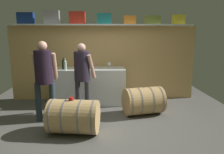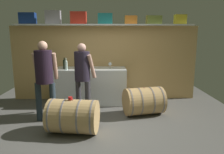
% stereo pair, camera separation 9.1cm
% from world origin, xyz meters
% --- Properties ---
extents(ground_plane, '(6.14, 7.31, 0.02)m').
position_xyz_m(ground_plane, '(0.00, 0.51, -0.01)').
color(ground_plane, '#53524E').
extents(back_wall_panel, '(4.94, 0.10, 1.98)m').
position_xyz_m(back_wall_panel, '(0.00, 2.05, 0.99)').
color(back_wall_panel, tan).
rests_on(back_wall_panel, ground).
extents(high_shelf_board, '(4.54, 0.40, 0.03)m').
position_xyz_m(high_shelf_board, '(0.00, 1.90, 2.00)').
color(high_shelf_board, silver).
rests_on(high_shelf_board, back_wall_panel).
extents(toolcase_navy, '(0.40, 0.20, 0.28)m').
position_xyz_m(toolcase_navy, '(-1.94, 1.90, 2.16)').
color(toolcase_navy, navy).
rests_on(toolcase_navy, high_shelf_board).
extents(toolcase_grey, '(0.39, 0.20, 0.34)m').
position_xyz_m(toolcase_grey, '(-1.29, 1.90, 2.18)').
color(toolcase_grey, '#959098').
rests_on(toolcase_grey, high_shelf_board).
extents(toolcase_red, '(0.40, 0.21, 0.31)m').
position_xyz_m(toolcase_red, '(-0.65, 1.90, 2.17)').
color(toolcase_red, red).
rests_on(toolcase_red, high_shelf_board).
extents(toolcase_teal, '(0.37, 0.25, 0.27)m').
position_xyz_m(toolcase_teal, '(0.02, 1.90, 2.15)').
color(toolcase_teal, '#1A7879').
rests_on(toolcase_teal, high_shelf_board).
extents(toolcase_orange, '(0.31, 0.21, 0.21)m').
position_xyz_m(toolcase_orange, '(0.68, 1.90, 2.12)').
color(toolcase_orange, orange).
rests_on(toolcase_orange, high_shelf_board).
extents(toolcase_olive, '(0.39, 0.21, 0.22)m').
position_xyz_m(toolcase_olive, '(1.27, 1.90, 2.12)').
color(toolcase_olive, olive).
rests_on(toolcase_olive, high_shelf_board).
extents(toolcase_yellow, '(0.29, 0.20, 0.24)m').
position_xyz_m(toolcase_yellow, '(1.95, 1.90, 2.13)').
color(toolcase_yellow, yellow).
rests_on(toolcase_yellow, high_shelf_board).
extents(work_cabinet, '(1.78, 0.68, 0.91)m').
position_xyz_m(work_cabinet, '(-0.35, 1.66, 0.46)').
color(work_cabinet, white).
rests_on(work_cabinet, ground).
extents(wine_bottle_clear, '(0.07, 0.07, 0.29)m').
position_xyz_m(wine_bottle_clear, '(-0.92, 1.43, 1.04)').
color(wine_bottle_clear, '#ACC6B8').
rests_on(wine_bottle_clear, work_cabinet).
extents(wine_bottle_dark, '(0.07, 0.07, 0.28)m').
position_xyz_m(wine_bottle_dark, '(-1.00, 1.61, 1.04)').
color(wine_bottle_dark, black).
rests_on(wine_bottle_dark, work_cabinet).
extents(wine_glass, '(0.09, 0.09, 0.15)m').
position_xyz_m(wine_glass, '(0.14, 1.66, 1.02)').
color(wine_glass, white).
rests_on(wine_glass, work_cabinet).
extents(wine_barrel_near, '(0.95, 0.72, 0.63)m').
position_xyz_m(wine_barrel_near, '(-0.54, -0.09, 0.31)').
color(wine_barrel_near, tan).
rests_on(wine_barrel_near, ground).
extents(wine_barrel_far, '(0.95, 0.77, 0.62)m').
position_xyz_m(wine_barrel_far, '(0.89, 0.81, 0.31)').
color(wine_barrel_far, tan).
rests_on(wine_barrel_far, ground).
extents(tasting_cup, '(0.08, 0.08, 0.05)m').
position_xyz_m(tasting_cup, '(-0.58, -0.09, 0.65)').
color(tasting_cup, red).
rests_on(tasting_cup, wine_barrel_near).
extents(winemaker_pouring, '(0.49, 0.40, 1.64)m').
position_xyz_m(winemaker_pouring, '(-1.19, 0.50, 1.00)').
color(winemaker_pouring, '#27343D').
rests_on(winemaker_pouring, ground).
extents(visitor_tasting, '(0.51, 0.47, 1.58)m').
position_xyz_m(visitor_tasting, '(-0.46, 0.86, 0.97)').
color(visitor_tasting, '#333137').
rests_on(visitor_tasting, ground).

